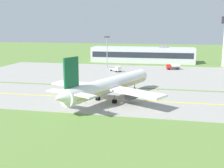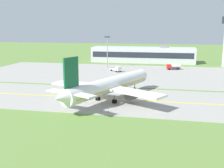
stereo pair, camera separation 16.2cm
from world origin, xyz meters
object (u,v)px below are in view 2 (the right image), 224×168
(service_truck_baggage, at_px, (173,66))
(apron_light_mast, at_px, (107,48))
(airplane_lead, at_px, (109,85))
(service_truck_fuel, at_px, (117,69))

(service_truck_baggage, relative_size, apron_light_mast, 0.43)
(airplane_lead, relative_size, service_truck_fuel, 6.32)
(airplane_lead, xyz_separation_m, apron_light_mast, (-13.94, 58.66, 5.19))
(airplane_lead, distance_m, service_truck_baggage, 61.10)
(service_truck_baggage, bearing_deg, apron_light_mast, -179.73)
(service_truck_baggage, bearing_deg, airplane_lead, -105.59)
(airplane_lead, height_order, service_truck_baggage, airplane_lead)
(service_truck_baggage, height_order, apron_light_mast, apron_light_mast)
(airplane_lead, distance_m, service_truck_fuel, 48.18)
(service_truck_baggage, distance_m, apron_light_mast, 31.32)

